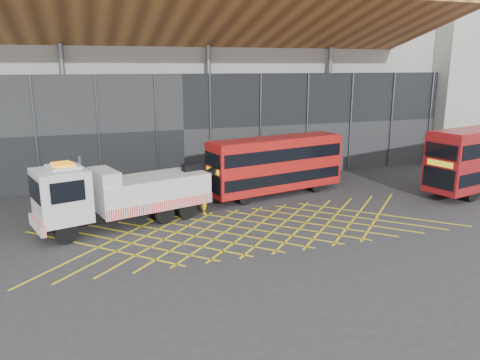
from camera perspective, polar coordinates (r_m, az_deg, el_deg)
name	(u,v)px	position (r m, az deg, el deg)	size (l,w,h in m)	color
ground_plane	(195,236)	(24.47, -5.55, -6.81)	(120.00, 120.00, 0.00)	#29292C
road_markings	(253,229)	(25.34, 1.54, -6.00)	(23.16, 7.16, 0.01)	yellow
construction_building	(163,61)	(41.33, -9.34, 14.17)	(55.00, 23.97, 18.00)	#979792
east_building	(468,51)	(53.41, 26.00, 13.98)	(15.00, 12.00, 20.00)	gray
recovery_truck	(120,194)	(26.26, -14.43, -1.62)	(11.13, 5.15, 3.90)	black
bus_towed	(276,163)	(31.56, 4.40, 2.04)	(9.88, 4.17, 3.92)	#9E0F0C
worker	(204,201)	(27.70, -4.38, -2.59)	(0.58, 0.38, 1.58)	yellow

